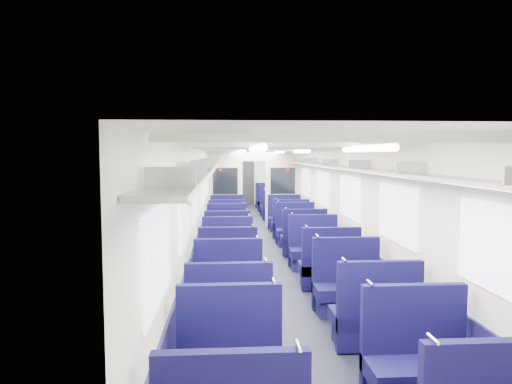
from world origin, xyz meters
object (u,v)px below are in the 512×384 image
Objects in this scene: seat_11 at (314,252)px; seat_18 at (227,220)px; seat_23 at (273,207)px; seat_4 at (229,322)px; seat_25 at (270,203)px; seat_7 at (348,289)px; seat_3 at (418,367)px; seat_13 at (304,241)px; seat_27 at (267,200)px; seat_6 at (228,292)px; seat_20 at (227,211)px; seat_2 at (230,367)px; seat_26 at (227,200)px; end_door at (246,182)px; seat_22 at (227,207)px; bulkhead at (254,186)px; seat_16 at (227,226)px; seat_19 at (285,220)px; seat_21 at (276,210)px; seat_5 at (375,320)px; seat_8 at (228,268)px; seat_9 at (329,269)px; seat_15 at (296,232)px; seat_14 at (227,234)px; seat_12 at (227,243)px; seat_17 at (290,226)px; seat_24 at (227,204)px; seat_10 at (228,255)px.

seat_11 is 4.76m from seat_18.
seat_4 is at bearing -98.43° from seat_23.
seat_7 is at bearing -90.00° from seat_25.
seat_13 is (0.00, 5.97, 0.00)m from seat_3.
seat_4 is at bearing -96.93° from seat_27.
seat_6 and seat_20 have the same top height.
seat_2 is 9.15m from seat_18.
seat_20 is at bearing 90.00° from seat_4.
seat_13 is 1.00× the size of seat_26.
end_door is 3.84m from seat_22.
bulkhead is at bearing 98.91° from seat_11.
seat_13 is 2.71m from seat_16.
seat_19 and seat_21 have the same top height.
seat_8 is at bearing 123.94° from seat_5.
seat_19 is (1.66, 9.09, 0.00)m from seat_2.
seat_25 is at bearing -34.26° from seat_26.
seat_2 is 1.00× the size of seat_9.
seat_19 and seat_26 have the same top height.
seat_4 is 1.00× the size of seat_9.
seat_22 is 1.00× the size of seat_23.
seat_19 and seat_22 have the same top height.
seat_23 is at bearing 90.00° from seat_15.
bulkhead is 2.62× the size of seat_19.
seat_3 is 14.86m from seat_27.
seat_13 and seat_14 have the same top height.
seat_19 is 2.22m from seat_21.
seat_2 is 1.00× the size of seat_7.
seat_22 is (0.00, 1.16, 0.00)m from seat_20.
seat_12 is 1.00× the size of seat_14.
seat_25 is (0.00, 2.28, 0.00)m from seat_21.
seat_21 is at bearing 90.00° from seat_17.
seat_26 and seat_27 have the same top height.
seat_19 is (1.66, 5.57, 0.00)m from seat_8.
seat_14 is (-1.66, 2.09, 0.00)m from seat_11.
seat_5 is 1.00× the size of seat_19.
seat_19 is at bearing 78.29° from seat_4.
seat_3 is 1.00× the size of seat_19.
seat_17 is at bearing -90.00° from seat_19.
seat_9 is 1.00× the size of seat_11.
seat_7 is 1.00× the size of seat_24.
seat_19 is at bearing 90.00° from seat_7.
seat_21 is at bearing 90.00° from seat_15.
seat_14 is 7.94m from seat_26.
seat_11 is 7.86m from seat_22.
seat_6 is 11.48m from seat_25.
end_door is at bearing 99.91° from seat_21.
end_door reaches higher than seat_16.
seat_3 is 13.75m from seat_24.
seat_10 is at bearing 115.69° from seat_5.
seat_23 is (1.66, 1.08, 0.00)m from seat_20.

